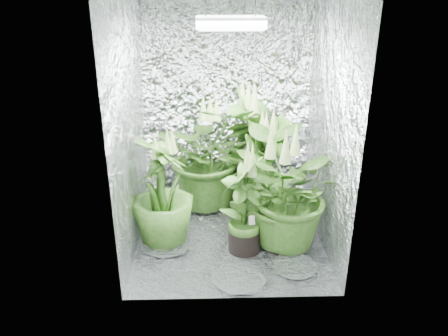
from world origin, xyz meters
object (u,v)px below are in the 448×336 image
at_px(plant_a, 209,155).
at_px(plant_d, 162,193).
at_px(grow_lamp, 231,23).
at_px(circulation_fan, 294,209).
at_px(plant_b, 253,152).
at_px(plant_e, 285,194).
at_px(plant_f, 245,205).
at_px(plant_c, 265,172).

relative_size(plant_a, plant_d, 1.12).
height_order(grow_lamp, circulation_fan, grow_lamp).
height_order(plant_b, plant_e, plant_b).
height_order(plant_b, plant_f, plant_b).
bearing_deg(plant_d, plant_f, -10.58).
distance_m(plant_c, plant_f, 0.56).
relative_size(plant_c, circulation_fan, 3.20).
bearing_deg(plant_d, grow_lamp, 5.15).
distance_m(grow_lamp, plant_c, 1.42).
bearing_deg(plant_f, circulation_fan, 41.52).
relative_size(plant_a, plant_e, 1.09).
bearing_deg(plant_c, plant_e, -77.42).
xyz_separation_m(plant_b, circulation_fan, (0.37, -0.34, -0.45)).
height_order(grow_lamp, plant_c, grow_lamp).
height_order(plant_a, plant_e, plant_a).
xyz_separation_m(plant_b, plant_f, (-0.13, -0.78, -0.17)).
relative_size(grow_lamp, plant_b, 0.39).
bearing_deg(grow_lamp, circulation_fan, 23.08).
bearing_deg(plant_b, plant_c, -70.91).
relative_size(grow_lamp, plant_c, 0.46).
height_order(plant_c, plant_d, plant_c).
bearing_deg(circulation_fan, plant_d, 170.86).
distance_m(plant_b, plant_e, 0.79).
bearing_deg(plant_e, plant_a, 128.29).
bearing_deg(grow_lamp, plant_b, 67.81).
xyz_separation_m(grow_lamp, plant_b, (0.25, 0.60, -1.23)).
relative_size(grow_lamp, plant_d, 0.48).
relative_size(plant_d, plant_e, 0.97).
distance_m(grow_lamp, plant_d, 1.46).
height_order(plant_e, circulation_fan, plant_e).
relative_size(plant_b, plant_c, 1.19).
relative_size(plant_a, plant_f, 1.23).
relative_size(plant_d, plant_f, 1.10).
distance_m(grow_lamp, plant_f, 1.42).
bearing_deg(plant_f, grow_lamp, 123.33).
xyz_separation_m(grow_lamp, plant_e, (0.45, -0.15, -1.32)).
height_order(grow_lamp, plant_f, grow_lamp).
xyz_separation_m(plant_a, plant_e, (0.63, -0.79, -0.05)).
height_order(plant_c, plant_e, plant_c).
bearing_deg(grow_lamp, plant_d, -174.85).
xyz_separation_m(plant_a, plant_b, (0.42, -0.04, 0.04)).
relative_size(plant_b, plant_d, 1.23).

